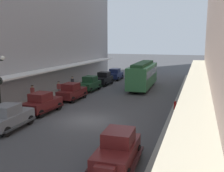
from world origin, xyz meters
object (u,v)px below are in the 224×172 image
Objects in this scene: parked_car_2 at (118,149)px; parked_car_1 at (42,102)px; pedestrian_0 at (189,84)px; parked_car_4 at (103,78)px; pedestrian_3 at (59,89)px; parked_car_6 at (9,116)px; pedestrian_2 at (33,93)px; parked_car_5 at (89,83)px; fire_hydrant at (175,105)px; streetcar at (143,74)px; parked_car_3 at (72,91)px; pedestrian_1 at (72,83)px; parked_car_0 at (115,74)px.

parked_car_1 is at bearing 141.56° from parked_car_2.
parked_car_4 is at bearing 173.13° from pedestrian_0.
parked_car_4 is at bearing 79.95° from pedestrian_3.
pedestrian_2 is (-3.23, 7.37, 0.07)m from parked_car_6.
parked_car_5 is 5.23× the size of fire_hydrant.
pedestrian_0 is (11.90, 14.05, 0.05)m from parked_car_1.
parked_car_1 is 4.48m from parked_car_6.
parked_car_3 is at bearing -122.12° from streetcar.
pedestrian_3 is at bearing -148.90° from pedestrian_0.
parked_car_5 is at bearing 117.52° from parked_car_2.
fire_hydrant is 9.94m from pedestrian_0.
pedestrian_1 is at bearing 102.06° from parked_car_1.
parked_car_4 is at bearing 76.40° from pedestrian_2.
pedestrian_2 is 3.23m from pedestrian_3.
pedestrian_3 is (-1.71, -9.65, 0.07)m from parked_car_4.
streetcar reaches higher than parked_car_2.
parked_car_2 is 22.22m from streetcar.
parked_car_0 is 15.23m from parked_car_3.
fire_hydrant is (11.09, 4.16, -0.38)m from parked_car_1.
parked_car_0 is at bearing 123.69° from fire_hydrant.
parked_car_4 and parked_car_5 have the same top height.
parked_car_5 is 13.00m from fire_hydrant.
pedestrian_2 reaches higher than pedestrian_0.
parked_car_2 reaches higher than pedestrian_2.
streetcar is (5.89, 14.59, 0.96)m from parked_car_1.
streetcar is at bearing 68.01° from parked_car_1.
parked_car_5 is at bearing 69.49° from pedestrian_2.
parked_car_1 is 1.00× the size of parked_car_2.
parked_car_0 reaches higher than pedestrian_2.
parked_car_2 is 1.01× the size of parked_car_5.
parked_car_4 is at bearing 90.77° from parked_car_3.
pedestrian_2 is at bearing -143.28° from pedestrian_0.
pedestrian_0 is (11.91, -1.44, 0.05)m from parked_car_4.
parked_car_0 is 5.24× the size of fire_hydrant.
pedestrian_2 is (-14.15, -1.26, 0.45)m from fire_hydrant.
fire_hydrant is 0.50× the size of pedestrian_0.
parked_car_0 reaches higher than pedestrian_0.
pedestrian_1 and pedestrian_2 have the same top height.
parked_car_2 is (9.26, -7.35, 0.00)m from parked_car_1.
parked_car_1 is 4.21m from pedestrian_2.
parked_car_6 is at bearing -66.32° from pedestrian_2.
parked_car_2 is 24.65m from parked_car_4.
parked_car_2 is at bearing -97.02° from pedestrian_0.
parked_car_6 is (-9.09, 2.88, 0.00)m from parked_car_2.
pedestrian_3 is (-7.62, -8.76, -0.89)m from streetcar.
parked_car_4 is (-0.01, 15.49, 0.00)m from parked_car_1.
parked_car_2 is at bearing -17.56° from parked_car_6.
pedestrian_1 is (-8.01, -4.68, -0.89)m from streetcar.
parked_car_1 is 15.77m from streetcar.
streetcar reaches higher than pedestrian_0.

